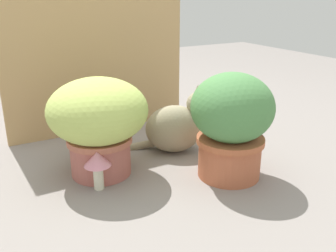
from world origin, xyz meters
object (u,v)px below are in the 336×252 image
at_px(grass_planter, 98,120).
at_px(leafy_planter, 231,122).
at_px(mushroom_ornament_pink, 97,162).
at_px(cat, 178,126).

distance_m(grass_planter, leafy_planter, 0.52).
distance_m(leafy_planter, mushroom_ornament_pink, 0.53).
xyz_separation_m(leafy_planter, cat, (-0.06, 0.31, -0.11)).
relative_size(cat, mushroom_ornament_pink, 2.35).
xyz_separation_m(grass_planter, mushroom_ornament_pink, (-0.05, -0.12, -0.12)).
height_order(cat, mushroom_ornament_pink, cat).
distance_m(grass_planter, cat, 0.40).
bearing_deg(grass_planter, cat, 6.22).
bearing_deg(cat, grass_planter, -173.78).
height_order(grass_planter, leafy_planter, leafy_planter).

